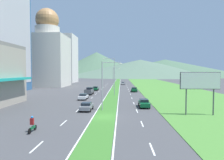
{
  "coord_description": "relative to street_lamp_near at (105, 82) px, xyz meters",
  "views": [
    {
      "loc": [
        2.41,
        -28.77,
        6.71
      ],
      "look_at": [
        -0.89,
        41.93,
        3.68
      ],
      "focal_mm": 31.69,
      "sensor_mm": 36.0,
      "label": 1
    }
  ],
  "objects": [
    {
      "name": "grass_verge_right",
      "position": [
        21.02,
        54.92,
        -4.93
      ],
      "size": [
        24.0,
        240.0,
        0.06
      ],
      "primitive_type": "cube",
      "color": "#477F33",
      "rests_on": "ground_plane"
    },
    {
      "name": "car_5",
      "position": [
        3.73,
        68.13,
        -4.23
      ],
      "size": [
        1.96,
        4.68,
        1.4
      ],
      "rotation": [
        0.0,
        0.0,
        -1.57
      ],
      "color": "#B2B2B7",
      "rests_on": "ground_plane"
    },
    {
      "name": "car_3",
      "position": [
        7.12,
        3.3,
        -4.19
      ],
      "size": [
        1.92,
        4.51,
        1.5
      ],
      "rotation": [
        0.0,
        0.0,
        -1.57
      ],
      "color": "#0C5128",
      "rests_on": "ground_plane"
    },
    {
      "name": "lane_dash_left_10",
      "position": [
        -4.68,
        57.2,
        -4.95
      ],
      "size": [
        0.16,
        2.8,
        0.01
      ],
      "primitive_type": "cube",
      "color": "silver",
      "rests_on": "ground_plane"
    },
    {
      "name": "lane_dash_left_5",
      "position": [
        -4.68,
        16.06,
        -4.95
      ],
      "size": [
        0.16,
        2.8,
        0.01
      ],
      "primitive_type": "cube",
      "color": "silver",
      "rests_on": "ground_plane"
    },
    {
      "name": "car_0",
      "position": [
        -6.33,
        35.74,
        -4.22
      ],
      "size": [
        1.93,
        4.28,
        1.46
      ],
      "rotation": [
        0.0,
        0.0,
        1.57
      ],
      "color": "#0C5128",
      "rests_on": "ground_plane"
    },
    {
      "name": "lane_dash_left_3",
      "position": [
        -4.68,
        -0.4,
        -4.95
      ],
      "size": [
        0.16,
        2.8,
        0.01
      ],
      "primitive_type": "cube",
      "color": "silver",
      "rests_on": "ground_plane"
    },
    {
      "name": "lane_dash_right_10",
      "position": [
        5.52,
        57.2,
        -4.95
      ],
      "size": [
        0.16,
        2.8,
        0.01
      ],
      "primitive_type": "cube",
      "color": "silver",
      "rests_on": "ground_plane"
    },
    {
      "name": "lane_dash_right_11",
      "position": [
        5.52,
        65.43,
        -4.95
      ],
      "size": [
        0.16,
        2.8,
        0.01
      ],
      "primitive_type": "cube",
      "color": "silver",
      "rests_on": "ground_plane"
    },
    {
      "name": "lane_dash_left_12",
      "position": [
        -4.68,
        73.66,
        -4.95
      ],
      "size": [
        0.16,
        2.8,
        0.01
      ],
      "primitive_type": "cube",
      "color": "silver",
      "rests_on": "ground_plane"
    },
    {
      "name": "lane_dash_left_1",
      "position": [
        -4.68,
        -16.85,
        -4.95
      ],
      "size": [
        0.16,
        2.8,
        0.01
      ],
      "primitive_type": "cube",
      "color": "silver",
      "rests_on": "ground_plane"
    },
    {
      "name": "lane_dash_right_2",
      "position": [
        5.52,
        -8.62,
        -4.95
      ],
      "size": [
        0.16,
        2.8,
        0.01
      ],
      "primitive_type": "cube",
      "color": "silver",
      "rests_on": "ground_plane"
    },
    {
      "name": "lane_dash_left_6",
      "position": [
        -4.68,
        24.29,
        -4.95
      ],
      "size": [
        0.16,
        2.8,
        0.01
      ],
      "primitive_type": "cube",
      "color": "silver",
      "rests_on": "ground_plane"
    },
    {
      "name": "car_4",
      "position": [
        -6.24,
        12.91,
        -4.23
      ],
      "size": [
        1.93,
        4.3,
        1.42
      ],
      "rotation": [
        0.0,
        0.0,
        1.57
      ],
      "color": "silver",
      "rests_on": "ground_plane"
    },
    {
      "name": "street_lamp_far",
      "position": [
        -0.03,
        44.82,
        -0.12
      ],
      "size": [
        2.79,
        0.35,
        8.34
      ],
      "color": "#99999E",
      "rests_on": "ground_plane"
    },
    {
      "name": "street_lamp_near",
      "position": [
        0.0,
        0.0,
        0.0
      ],
      "size": [
        3.54,
        0.33,
        8.43
      ],
      "color": "#99999E",
      "rests_on": "ground_plane"
    },
    {
      "name": "domed_building",
      "position": [
        -30.59,
        54.88,
        9.68
      ],
      "size": [
        17.09,
        17.09,
        35.15
      ],
      "color": "beige",
      "rests_on": "ground_plane"
    },
    {
      "name": "midrise_colored",
      "position": [
        -34.07,
        88.15,
        9.57
      ],
      "size": [
        16.73,
        16.73,
        29.06
      ],
      "primitive_type": "cube",
      "color": "silver",
      "rests_on": "ground_plane"
    },
    {
      "name": "lane_dash_right_6",
      "position": [
        5.52,
        24.29,
        -4.95
      ],
      "size": [
        0.16,
        2.8,
        0.01
      ],
      "primitive_type": "cube",
      "color": "silver",
      "rests_on": "ground_plane"
    },
    {
      "name": "lane_dash_right_7",
      "position": [
        5.52,
        32.52,
        -4.95
      ],
      "size": [
        0.16,
        2.8,
        0.01
      ],
      "primitive_type": "cube",
      "color": "silver",
      "rests_on": "ground_plane"
    },
    {
      "name": "lane_dash_right_5",
      "position": [
        5.52,
        16.06,
        -4.95
      ],
      "size": [
        0.16,
        2.8,
        0.01
      ],
      "primitive_type": "cube",
      "color": "silver",
      "rests_on": "ground_plane"
    },
    {
      "name": "lane_dash_right_8",
      "position": [
        5.52,
        40.74,
        -4.95
      ],
      "size": [
        0.16,
        2.8,
        0.01
      ],
      "primitive_type": "cube",
      "color": "silver",
      "rests_on": "ground_plane"
    },
    {
      "name": "motorcycle_rider",
      "position": [
        -7.01,
        -12.66,
        -4.21
      ],
      "size": [
        0.36,
        2.0,
        1.8
      ],
      "rotation": [
        0.0,
        0.0,
        1.57
      ],
      "color": "black",
      "rests_on": "ground_plane"
    },
    {
      "name": "ground_plane",
      "position": [
        0.42,
        -5.08,
        -4.96
      ],
      "size": [
        600.0,
        600.0,
        0.0
      ],
      "primitive_type": "plane",
      "color": "#424244"
    },
    {
      "name": "car_1",
      "position": [
        -3.13,
        -0.36,
        -4.24
      ],
      "size": [
        1.95,
        4.17,
        1.41
      ],
      "rotation": [
        0.0,
        0.0,
        1.57
      ],
      "color": "slate",
      "rests_on": "ground_plane"
    },
    {
      "name": "grass_median",
      "position": [
        0.42,
        54.92,
        -4.93
      ],
      "size": [
        3.2,
        240.0,
        0.06
      ],
      "primitive_type": "cube",
      "color": "#387028",
      "rests_on": "ground_plane"
    },
    {
      "name": "lane_dash_left_7",
      "position": [
        -4.68,
        32.52,
        -4.95
      ],
      "size": [
        0.16,
        2.8,
        0.01
      ],
      "primitive_type": "cube",
      "color": "silver",
      "rests_on": "ground_plane"
    },
    {
      "name": "hill_far_left",
      "position": [
        -36.31,
        279.2,
        13.83
      ],
      "size": [
        150.45,
        150.45,
        37.58
      ],
      "primitive_type": "cone",
      "color": "#47664C",
      "rests_on": "ground_plane"
    },
    {
      "name": "lane_dash_right_1",
      "position": [
        5.52,
        -16.85,
        -4.95
      ],
      "size": [
        0.16,
        2.8,
        0.01
      ],
      "primitive_type": "cube",
      "color": "silver",
      "rests_on": "ground_plane"
    },
    {
      "name": "lane_dash_left_2",
      "position": [
        -4.68,
        -8.62,
        -4.95
      ],
      "size": [
        0.16,
        2.8,
        0.01
      ],
      "primitive_type": "cube",
      "color": "silver",
      "rests_on": "ground_plane"
    },
    {
      "name": "lane_dash_right_9",
      "position": [
        5.52,
        48.97,
        -4.95
      ],
      "size": [
        0.16,
        2.8,
        0.01
      ],
      "primitive_type": "cube",
      "color": "silver",
      "rests_on": "ground_plane"
    },
    {
      "name": "pickup_truck_0",
      "position": [
        -6.54,
        23.67,
        -3.98
      ],
      "size": [
        2.18,
        5.4,
        2.0
      ],
      "rotation": [
        0.0,
        0.0,
        1.57
      ],
      "color": "#515459",
      "rests_on": "ground_plane"
    },
    {
      "name": "lane_dash_left_11",
      "position": [
        -4.68,
        65.43,
        -4.95
      ],
      "size": [
        0.16,
        2.8,
        0.01
      ],
      "primitive_type": "cube",
      "color": "silver",
      "rests_on": "ground_plane"
    },
    {
      "name": "lane_dash_right_12",
      "position": [
        5.52,
        73.66,
        -4.95
      ],
      "size": [
        0.16,
        2.8,
        0.01
      ],
      "primitive_type": "cube",
      "color": "silver",
      "rests_on": "ground_plane"
    },
    {
      "name": "hill_far_center",
      "position": [
        29.1,
        243.43,
        6.68
      ],
      "size": [
        207.71,
        207.71,
        23.28
      ],
      "primitive_type": "cone",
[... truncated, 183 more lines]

